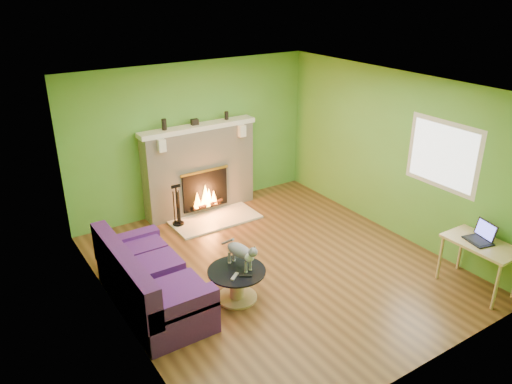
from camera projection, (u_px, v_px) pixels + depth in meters
floor at (275, 267)px, 7.23m from camera, size 5.00×5.00×0.00m
ceiling at (278, 88)px, 6.20m from camera, size 5.00×5.00×0.00m
wall_back at (193, 138)px, 8.64m from camera, size 5.00×0.00×5.00m
wall_front at (427, 268)px, 4.79m from camera, size 5.00×0.00×5.00m
wall_left at (113, 226)px, 5.59m from camera, size 0.00×5.00×5.00m
wall_right at (393, 154)px, 7.84m from camera, size 0.00×5.00×5.00m
window_frame at (443, 155)px, 7.05m from camera, size 0.00×1.20×1.20m
window_pane at (443, 155)px, 7.04m from camera, size 0.00×1.06×1.06m
fireplace at (200, 169)px, 8.70m from camera, size 2.10×0.46×1.58m
hearth at (215, 219)px, 8.61m from camera, size 1.50×0.75×0.03m
mantel at (198, 127)px, 8.38m from camera, size 2.10×0.28×0.08m
sofa at (149, 282)px, 6.28m from camera, size 0.89×1.93×0.87m
coffee_table at (237, 282)px, 6.43m from camera, size 0.75×0.75×0.43m
desk at (481, 248)px, 6.52m from camera, size 0.54×0.93×0.69m
cat at (240, 254)px, 6.36m from camera, size 0.35×0.66×0.39m
remote_silver at (235, 276)px, 6.22m from camera, size 0.16×0.14×0.02m
remote_black at (245, 276)px, 6.23m from camera, size 0.16×0.12×0.02m
laptop at (480, 233)px, 6.46m from camera, size 0.37×0.40×0.25m
fire_tools at (177, 205)px, 8.26m from camera, size 0.19×0.19×0.72m
mantel_vase_left at (164, 124)px, 8.06m from camera, size 0.08×0.08×0.18m
mantel_vase_right at (227, 116)px, 8.65m from camera, size 0.07×0.07×0.14m
mantel_box at (195, 122)px, 8.35m from camera, size 0.12×0.08×0.10m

